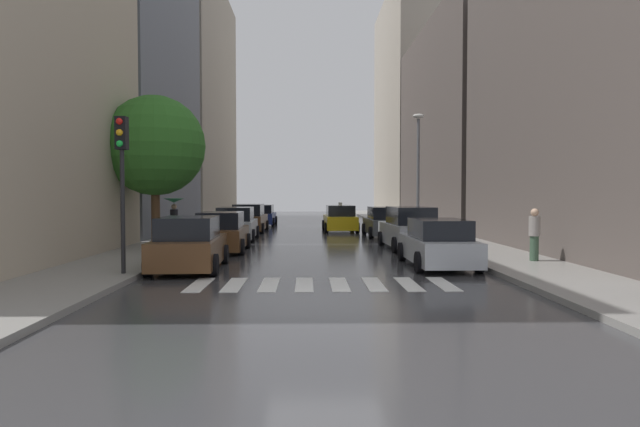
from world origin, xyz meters
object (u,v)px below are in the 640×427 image
object	(u,v)px
parked_car_left_second	(221,233)
pedestrian_by_kerb	(534,233)
parked_car_right_second	(409,229)
taxi_midroad	(340,219)
parked_car_right_nearest	(438,244)
street_tree_left	(155,146)
lamp_post_right	(418,165)
pedestrian_foreground	(174,210)
parked_car_left_third	(236,225)
parked_car_left_nearest	(189,245)
parked_car_right_third	(385,223)
parked_car_left_fifth	(262,216)
traffic_light_left_corner	(122,159)
parked_car_left_fourth	(249,219)

from	to	relation	value
parked_car_left_second	pedestrian_by_kerb	bearing A→B (deg)	-113.34
parked_car_right_second	taxi_midroad	xyz separation A→B (m)	(-2.30, 10.73, -0.07)
parked_car_right_nearest	street_tree_left	size ratio (longest dim) A/B	0.72
street_tree_left	lamp_post_right	world-z (taller)	lamp_post_right
pedestrian_by_kerb	parked_car_right_nearest	bearing A→B (deg)	-164.93
lamp_post_right	taxi_midroad	bearing A→B (deg)	130.27
parked_car_left_second	pedestrian_by_kerb	size ratio (longest dim) A/B	2.47
taxi_midroad	pedestrian_foreground	world-z (taller)	pedestrian_foreground
parked_car_left_second	taxi_midroad	xyz separation A→B (m)	(5.49, 11.65, 0.01)
parked_car_right_second	street_tree_left	xyz separation A→B (m)	(-10.68, 0.04, 3.51)
parked_car_left_third	street_tree_left	bearing A→B (deg)	147.85
parked_car_left_nearest	parked_car_right_third	distance (m)	15.01
taxi_midroad	street_tree_left	xyz separation A→B (m)	(-8.38, -10.69, 3.57)
parked_car_left_fifth	taxi_midroad	xyz separation A→B (m)	(5.36, -6.32, 0.04)
parked_car_left_second	parked_car_right_nearest	bearing A→B (deg)	-122.25
parked_car_left_nearest	street_tree_left	world-z (taller)	street_tree_left
parked_car_left_fifth	pedestrian_foreground	size ratio (longest dim) A/B	2.11
taxi_midroad	pedestrian_foreground	bearing A→B (deg)	132.75
parked_car_left_nearest	parked_car_left_third	bearing A→B (deg)	-2.55
parked_car_left_second	pedestrian_foreground	world-z (taller)	pedestrian_foreground
parked_car_right_third	pedestrian_foreground	xyz separation A→B (m)	(-10.49, -3.94, 0.81)
parked_car_left_nearest	parked_car_left_fifth	world-z (taller)	parked_car_left_nearest
parked_car_left_fifth	pedestrian_by_kerb	xyz separation A→B (m)	(10.76, -22.34, 0.32)
parked_car_left_third	lamp_post_right	size ratio (longest dim) A/B	0.66
parked_car_right_nearest	parked_car_right_second	distance (m)	5.49
taxi_midroad	parked_car_right_nearest	bearing A→B (deg)	-173.66
parked_car_left_third	pedestrian_foreground	distance (m)	3.34
parked_car_right_nearest	parked_car_left_fifth	bearing A→B (deg)	18.49
parked_car_left_third	taxi_midroad	distance (m)	8.32
parked_car_left_nearest	parked_car_left_second	bearing A→B (deg)	-4.18
parked_car_left_second	street_tree_left	distance (m)	4.70
parked_car_left_nearest	parked_car_right_third	xyz separation A→B (m)	(7.86, 12.79, -0.00)
parked_car_left_second	parked_car_right_third	size ratio (longest dim) A/B	0.93
parked_car_left_third	parked_car_left_fifth	distance (m)	12.45
parked_car_right_third	parked_car_left_nearest	bearing A→B (deg)	147.43
parked_car_left_nearest	parked_car_left_third	xyz separation A→B (m)	(0.02, 10.74, 0.01)
parked_car_left_nearest	parked_car_right_third	world-z (taller)	parked_car_left_nearest
traffic_light_left_corner	parked_car_left_third	bearing A→B (deg)	83.25
parked_car_left_fourth	taxi_midroad	distance (m)	5.60
parked_car_left_fifth	pedestrian_by_kerb	distance (m)	24.80
parked_car_right_third	traffic_light_left_corner	bearing A→B (deg)	146.23
parked_car_left_fifth	parked_car_right_nearest	bearing A→B (deg)	-160.78
parked_car_left_fifth	taxi_midroad	distance (m)	8.29
parked_car_left_nearest	parked_car_left_fourth	world-z (taller)	parked_car_left_fourth
taxi_midroad	traffic_light_left_corner	world-z (taller)	traffic_light_left_corner
parked_car_left_third	traffic_light_left_corner	distance (m)	12.75
parked_car_right_second	pedestrian_foreground	world-z (taller)	pedestrian_foreground
parked_car_right_third	traffic_light_left_corner	xyz separation A→B (m)	(-9.31, -14.47, 2.52)
parked_car_left_second	lamp_post_right	world-z (taller)	lamp_post_right
parked_car_left_nearest	taxi_midroad	bearing A→B (deg)	-20.97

